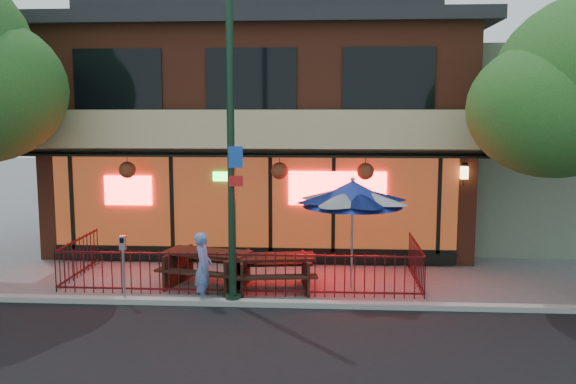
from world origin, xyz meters
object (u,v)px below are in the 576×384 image
at_px(picnic_table_left, 207,263).
at_px(patio_umbrella, 353,194).
at_px(street_light, 231,159).
at_px(parking_meter_near, 123,258).
at_px(picnic_table_right, 274,267).
at_px(pedestrian, 203,268).

distance_m(picnic_table_left, patio_umbrella, 3.81).
distance_m(street_light, parking_meter_near, 3.19).
distance_m(street_light, picnic_table_right, 2.95).
xyz_separation_m(street_light, picnic_table_right, (0.80, 1.10, -2.61)).
relative_size(street_light, pedestrian, 4.50).
relative_size(picnic_table_right, pedestrian, 1.34).
bearing_deg(picnic_table_left, street_light, -58.04).
distance_m(patio_umbrella, pedestrian, 3.80).
bearing_deg(picnic_table_right, parking_meter_near, -159.54).
xyz_separation_m(picnic_table_left, pedestrian, (0.16, -1.23, 0.22)).
bearing_deg(patio_umbrella, picnic_table_left, -179.07).
relative_size(picnic_table_right, parking_meter_near, 1.40).
bearing_deg(pedestrian, parking_meter_near, 88.39).
bearing_deg(patio_umbrella, street_light, -152.79).
height_order(street_light, patio_umbrella, street_light).
xyz_separation_m(picnic_table_left, picnic_table_right, (1.60, -0.18, -0.02)).
relative_size(patio_umbrella, parking_meter_near, 1.78).
height_order(picnic_table_left, patio_umbrella, patio_umbrella).
distance_m(picnic_table_left, parking_meter_near, 2.12).
bearing_deg(pedestrian, picnic_table_left, 1.35).
relative_size(street_light, picnic_table_right, 3.36).
bearing_deg(pedestrian, picnic_table_right, -59.88).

